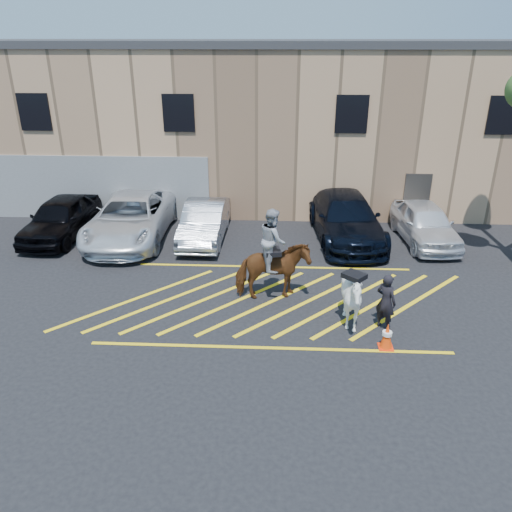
{
  "coord_description": "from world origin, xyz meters",
  "views": [
    {
      "loc": [
        0.16,
        -13.76,
        7.51
      ],
      "look_at": [
        -0.52,
        0.2,
        1.3
      ],
      "focal_mm": 35.0,
      "sensor_mm": 36.0,
      "label": 1
    }
  ],
  "objects_px": {
    "car_white_suv": "(425,223)",
    "saddled_white": "(352,298)",
    "car_blue_suv": "(346,218)",
    "traffic_cone": "(387,336)",
    "car_white_pickup": "(131,218)",
    "car_silver_sedan": "(204,222)",
    "mounted_bay": "(272,264)",
    "car_black_suv": "(61,218)",
    "handler": "(386,302)"
  },
  "relations": [
    {
      "from": "car_white_pickup",
      "to": "car_silver_sedan",
      "type": "relative_size",
      "value": 1.37
    },
    {
      "from": "car_blue_suv",
      "to": "car_white_suv",
      "type": "relative_size",
      "value": 1.32
    },
    {
      "from": "car_blue_suv",
      "to": "traffic_cone",
      "type": "height_order",
      "value": "car_blue_suv"
    },
    {
      "from": "mounted_bay",
      "to": "saddled_white",
      "type": "relative_size",
      "value": 1.35
    },
    {
      "from": "car_blue_suv",
      "to": "mounted_bay",
      "type": "distance_m",
      "value": 5.93
    },
    {
      "from": "car_blue_suv",
      "to": "saddled_white",
      "type": "relative_size",
      "value": 2.76
    },
    {
      "from": "car_white_suv",
      "to": "saddled_white",
      "type": "distance_m",
      "value": 7.45
    },
    {
      "from": "handler",
      "to": "mounted_bay",
      "type": "relative_size",
      "value": 0.57
    },
    {
      "from": "car_white_suv",
      "to": "mounted_bay",
      "type": "distance_m",
      "value": 7.71
    },
    {
      "from": "car_white_pickup",
      "to": "car_blue_suv",
      "type": "xyz_separation_m",
      "value": [
        8.54,
        0.42,
        0.01
      ]
    },
    {
      "from": "saddled_white",
      "to": "car_black_suv",
      "type": "bearing_deg",
      "value": 149.63
    },
    {
      "from": "car_black_suv",
      "to": "mounted_bay",
      "type": "height_order",
      "value": "mounted_bay"
    },
    {
      "from": "car_white_suv",
      "to": "traffic_cone",
      "type": "xyz_separation_m",
      "value": [
        -2.85,
        -7.51,
        -0.4
      ]
    },
    {
      "from": "car_white_pickup",
      "to": "handler",
      "type": "relative_size",
      "value": 3.73
    },
    {
      "from": "car_white_suv",
      "to": "handler",
      "type": "bearing_deg",
      "value": -117.04
    },
    {
      "from": "car_white_suv",
      "to": "saddled_white",
      "type": "height_order",
      "value": "saddled_white"
    },
    {
      "from": "car_silver_sedan",
      "to": "traffic_cone",
      "type": "distance_m",
      "value": 9.37
    },
    {
      "from": "car_white_pickup",
      "to": "saddled_white",
      "type": "distance_m",
      "value": 10.14
    },
    {
      "from": "car_white_suv",
      "to": "mounted_bay",
      "type": "relative_size",
      "value": 1.55
    },
    {
      "from": "mounted_bay",
      "to": "saddled_white",
      "type": "distance_m",
      "value": 2.72
    },
    {
      "from": "handler",
      "to": "saddled_white",
      "type": "height_order",
      "value": "saddled_white"
    },
    {
      "from": "car_white_pickup",
      "to": "mounted_bay",
      "type": "height_order",
      "value": "mounted_bay"
    },
    {
      "from": "car_black_suv",
      "to": "car_white_pickup",
      "type": "height_order",
      "value": "car_white_pickup"
    },
    {
      "from": "car_white_pickup",
      "to": "saddled_white",
      "type": "height_order",
      "value": "saddled_white"
    },
    {
      "from": "car_white_suv",
      "to": "handler",
      "type": "height_order",
      "value": "handler"
    },
    {
      "from": "car_black_suv",
      "to": "handler",
      "type": "bearing_deg",
      "value": -25.12
    },
    {
      "from": "car_blue_suv",
      "to": "car_black_suv",
      "type": "bearing_deg",
      "value": 176.91
    },
    {
      "from": "traffic_cone",
      "to": "car_white_suv",
      "type": "bearing_deg",
      "value": 69.23
    },
    {
      "from": "car_blue_suv",
      "to": "car_white_suv",
      "type": "bearing_deg",
      "value": -9.72
    },
    {
      "from": "handler",
      "to": "car_black_suv",
      "type": "bearing_deg",
      "value": 15.17
    },
    {
      "from": "handler",
      "to": "traffic_cone",
      "type": "relative_size",
      "value": 2.26
    },
    {
      "from": "car_white_pickup",
      "to": "traffic_cone",
      "type": "bearing_deg",
      "value": -41.1
    },
    {
      "from": "car_blue_suv",
      "to": "saddled_white",
      "type": "xyz_separation_m",
      "value": [
        -0.6,
        -6.74,
        0.03
      ]
    },
    {
      "from": "handler",
      "to": "traffic_cone",
      "type": "height_order",
      "value": "handler"
    },
    {
      "from": "car_white_suv",
      "to": "saddled_white",
      "type": "bearing_deg",
      "value": -123.62
    },
    {
      "from": "car_black_suv",
      "to": "car_white_suv",
      "type": "xyz_separation_m",
      "value": [
        14.44,
        0.17,
        -0.04
      ]
    },
    {
      "from": "car_black_suv",
      "to": "traffic_cone",
      "type": "xyz_separation_m",
      "value": [
        11.59,
        -7.34,
        -0.44
      ]
    },
    {
      "from": "car_blue_suv",
      "to": "car_white_suv",
      "type": "height_order",
      "value": "car_blue_suv"
    },
    {
      "from": "traffic_cone",
      "to": "car_black_suv",
      "type": "bearing_deg",
      "value": 147.66
    },
    {
      "from": "mounted_bay",
      "to": "traffic_cone",
      "type": "distance_m",
      "value": 4.05
    },
    {
      "from": "saddled_white",
      "to": "traffic_cone",
      "type": "xyz_separation_m",
      "value": [
        0.81,
        -1.02,
        -0.53
      ]
    },
    {
      "from": "car_blue_suv",
      "to": "traffic_cone",
      "type": "distance_m",
      "value": 7.77
    },
    {
      "from": "car_black_suv",
      "to": "car_white_suv",
      "type": "bearing_deg",
      "value": 4.01
    },
    {
      "from": "car_silver_sedan",
      "to": "saddled_white",
      "type": "relative_size",
      "value": 2.08
    },
    {
      "from": "handler",
      "to": "car_blue_suv",
      "type": "bearing_deg",
      "value": -43.7
    },
    {
      "from": "car_black_suv",
      "to": "handler",
      "type": "xyz_separation_m",
      "value": [
        11.7,
        -6.34,
        0.02
      ]
    },
    {
      "from": "mounted_bay",
      "to": "car_blue_suv",
      "type": "bearing_deg",
      "value": 61.48
    },
    {
      "from": "car_silver_sedan",
      "to": "saddled_white",
      "type": "height_order",
      "value": "saddled_white"
    },
    {
      "from": "car_silver_sedan",
      "to": "car_white_suv",
      "type": "relative_size",
      "value": 1.0
    },
    {
      "from": "car_silver_sedan",
      "to": "mounted_bay",
      "type": "xyz_separation_m",
      "value": [
        2.77,
        -4.79,
        0.44
      ]
    }
  ]
}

